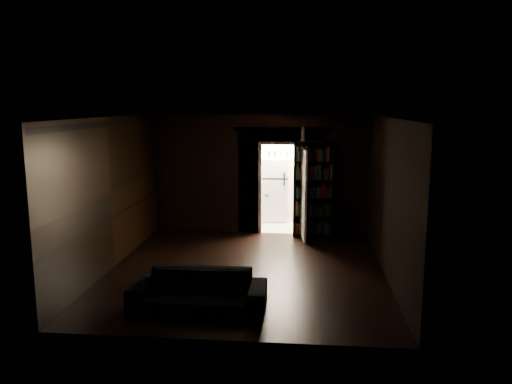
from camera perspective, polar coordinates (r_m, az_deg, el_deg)
ground at (r=9.29m, az=-1.13°, el=-8.98°), size 5.50×5.50×0.00m
room_walls at (r=9.94m, az=-0.52°, el=2.27°), size 5.02×5.61×2.84m
kitchen_alcove at (r=12.73m, az=3.07°, el=1.84°), size 2.20×1.80×2.60m
sofa at (r=7.54m, az=-6.63°, el=-10.56°), size 2.00×0.87×0.77m
bookshelf at (r=11.48m, az=6.54°, el=0.32°), size 0.96×0.60×2.20m
refrigerator at (r=13.04m, az=2.06°, el=0.33°), size 0.94×0.91×1.65m
door at (r=11.21m, az=5.43°, el=-0.28°), size 0.17×0.85×2.05m
figurine at (r=11.37m, az=5.40°, el=6.68°), size 0.13×0.13×0.33m
bottles at (r=12.85m, az=2.51°, el=4.43°), size 0.59×0.14×0.24m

